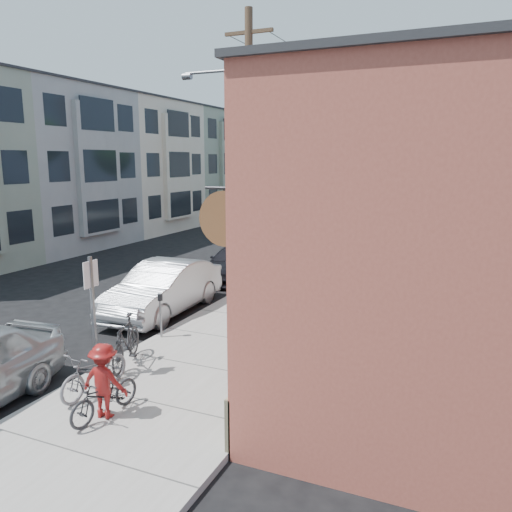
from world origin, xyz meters
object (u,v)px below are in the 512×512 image
at_px(tree_bare, 282,221).
at_px(sign_post, 93,305).
at_px(parking_meter_near, 160,308).
at_px(parked_bike_a, 126,341).
at_px(patron_green, 299,304).
at_px(car_2, 235,262).
at_px(patio_chair_a, 250,387).
at_px(patron_grey, 267,331).
at_px(utility_pole_near, 248,149).
at_px(parking_meter_far, 292,246).
at_px(patio_chair_b, 266,362).
at_px(cyclist, 104,381).
at_px(car_1, 164,288).
at_px(parked_bike_b, 95,371).
at_px(bus, 309,203).
at_px(tree_leafy_far, 370,153).
at_px(tree_leafy_mid, 344,135).
at_px(car_3, 281,242).

bearing_deg(tree_bare, sign_post, -92.39).
height_order(parking_meter_near, parked_bike_a, parking_meter_near).
bearing_deg(patron_green, car_2, -122.96).
height_order(sign_post, parked_bike_a, sign_post).
bearing_deg(patio_chair_a, parked_bike_a, 178.12).
xyz_separation_m(tree_bare, patron_grey, (2.82, -8.43, -1.62)).
xyz_separation_m(parking_meter_near, patio_chair_a, (3.94, -2.70, -0.39)).
bearing_deg(parked_bike_a, utility_pole_near, 71.31).
distance_m(parking_meter_far, patron_grey, 11.81).
height_order(patio_chair_b, patron_grey, patron_grey).
height_order(cyclist, parked_bike_a, cyclist).
bearing_deg(car_1, patio_chair_a, -45.02).
distance_m(patio_chair_b, parked_bike_b, 3.68).
bearing_deg(parking_meter_near, parking_meter_far, 90.00).
bearing_deg(bus, tree_leafy_far, -13.48).
height_order(tree_leafy_mid, parked_bike_a, tree_leafy_mid).
height_order(parking_meter_near, car_2, parking_meter_near).
xyz_separation_m(utility_pole_near, parked_bike_b, (0.51, -8.97, -4.77)).
xyz_separation_m(patron_green, car_2, (-5.01, 6.34, -0.45)).
relative_size(car_2, car_3, 0.90).
bearing_deg(parking_meter_far, utility_pole_near, -88.50).
bearing_deg(parked_bike_b, patio_chair_b, 36.03).
height_order(tree_leafy_mid, bus, tree_leafy_mid).
bearing_deg(cyclist, patio_chair_b, -134.87).
bearing_deg(parking_meter_near, utility_pole_near, 88.56).
relative_size(sign_post, car_2, 0.59).
bearing_deg(parking_meter_far, tree_leafy_far, 87.93).
bearing_deg(tree_leafy_mid, patron_grey, -81.40).
height_order(parking_meter_near, parked_bike_b, parking_meter_near).
xyz_separation_m(patio_chair_a, bus, (-8.38, 30.33, 1.01)).
bearing_deg(patio_chair_a, bus, 115.03).
bearing_deg(patron_green, patio_chair_b, 22.83).
height_order(sign_post, tree_leafy_mid, tree_leafy_mid).
bearing_deg(patron_grey, tree_bare, -172.44).
bearing_deg(cyclist, patio_chair_a, -154.62).
bearing_deg(parked_bike_b, sign_post, 133.45).
bearing_deg(parking_meter_near, tree_leafy_mid, 88.27).
relative_size(parking_meter_near, tree_leafy_far, 0.17).
relative_size(patron_green, car_2, 0.42).
bearing_deg(parking_meter_near, car_3, 96.25).
relative_size(tree_leafy_far, car_2, 1.55).
height_order(tree_leafy_mid, patron_grey, tree_leafy_mid).
bearing_deg(bus, patron_grey, -71.25).
relative_size(sign_post, patron_grey, 1.80).
height_order(tree_leafy_far, patio_chair_a, tree_leafy_far).
distance_m(patron_green, car_2, 8.09).
bearing_deg(car_2, tree_bare, 6.83).
distance_m(utility_pole_near, patio_chair_b, 9.23).
bearing_deg(parking_meter_far, patron_green, -69.48).
xyz_separation_m(tree_bare, parked_bike_b, (0.10, -11.45, -1.91)).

